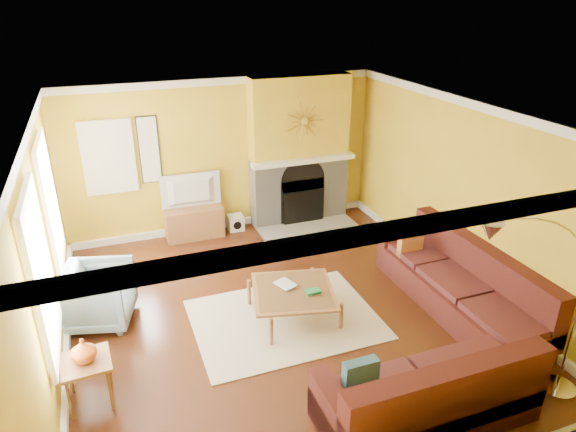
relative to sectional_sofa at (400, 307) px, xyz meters
name	(u,v)px	position (x,y,z in m)	size (l,w,h in m)	color
floor	(282,314)	(-1.19, 1.00, -0.46)	(5.50, 6.00, 0.02)	#4F2410
ceiling	(281,116)	(-1.19, 1.00, 2.26)	(5.50, 6.00, 0.02)	white
wall_back	(223,156)	(-1.19, 4.01, 0.90)	(5.50, 0.02, 2.70)	gold
wall_front	(417,381)	(-1.19, -2.01, 0.90)	(5.50, 0.02, 2.70)	gold
wall_left	(42,261)	(-3.95, 1.00, 0.90)	(0.02, 6.00, 2.70)	gold
wall_right	(463,195)	(1.57, 1.00, 0.90)	(0.02, 6.00, 2.70)	gold
baseboard	(282,310)	(-1.19, 1.00, -0.39)	(5.50, 6.00, 0.12)	white
crown_molding	(281,122)	(-1.19, 1.00, 2.19)	(5.50, 6.00, 0.12)	white
window_left_near	(49,204)	(-3.91, 2.30, 1.05)	(0.06, 1.22, 1.72)	white
window_left_far	(40,275)	(-3.91, 0.40, 1.05)	(0.06, 1.22, 1.72)	white
window_back	(109,157)	(-3.09, 3.96, 1.10)	(0.82, 0.06, 1.22)	white
wall_art	(149,150)	(-2.44, 3.97, 1.15)	(0.34, 0.04, 1.14)	white
fireplace	(299,151)	(0.16, 3.80, 0.90)	(1.80, 0.40, 2.70)	gray
mantel	(304,160)	(0.16, 3.56, 0.80)	(1.92, 0.22, 0.08)	white
hearth	(310,230)	(0.16, 3.25, -0.42)	(1.80, 0.70, 0.06)	gray
sunburst	(304,121)	(0.16, 3.57, 1.50)	(0.70, 0.04, 0.70)	olive
rug	(285,319)	(-1.20, 0.84, -0.44)	(2.40, 1.80, 0.02)	beige
sectional_sofa	(400,307)	(0.00, 0.00, 0.00)	(3.13, 3.41, 0.90)	#451916
coffee_table	(293,303)	(-1.07, 0.88, -0.24)	(1.05, 1.05, 0.42)	white
media_console	(194,222)	(-1.83, 3.78, -0.18)	(1.00, 0.45, 0.55)	brown
tv	(192,192)	(-1.83, 3.78, 0.39)	(1.03, 0.14, 0.59)	black
subwoofer	(235,222)	(-1.08, 3.79, -0.31)	(0.27, 0.27, 0.27)	white
armchair	(98,296)	(-3.49, 1.67, -0.06)	(0.84, 0.86, 0.79)	gray
side_table	(90,381)	(-3.64, 0.18, -0.18)	(0.49, 0.49, 0.54)	brown
vase	(83,350)	(-3.64, 0.18, 0.22)	(0.26, 0.26, 0.27)	#D2581A
book	(279,287)	(-1.22, 0.99, -0.02)	(0.21, 0.28, 0.03)	white
arc_lamp	(533,317)	(0.54, -1.44, 0.67)	(1.42, 0.36, 2.25)	silver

